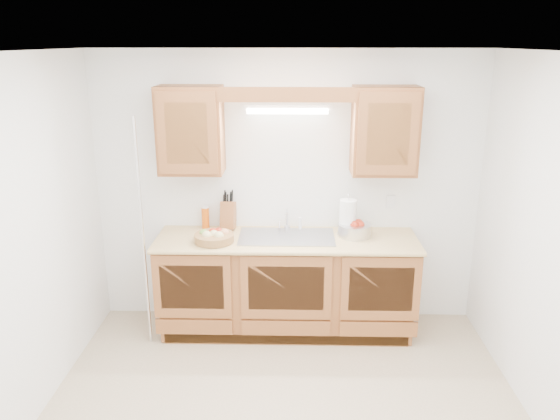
{
  "coord_description": "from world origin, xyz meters",
  "views": [
    {
      "loc": [
        0.05,
        -3.32,
        2.57
      ],
      "look_at": [
        -0.05,
        0.85,
        1.26
      ],
      "focal_mm": 35.0,
      "sensor_mm": 36.0,
      "label": 1
    }
  ],
  "objects_px": {
    "fruit_basket": "(214,237)",
    "apple_bowl": "(355,229)",
    "knife_block": "(228,215)",
    "paper_towel": "(348,218)"
  },
  "relations": [
    {
      "from": "knife_block",
      "to": "paper_towel",
      "type": "xyz_separation_m",
      "value": [
        1.08,
        -0.15,
        0.03
      ]
    },
    {
      "from": "fruit_basket",
      "to": "paper_towel",
      "type": "relative_size",
      "value": 0.9
    },
    {
      "from": "paper_towel",
      "to": "apple_bowl",
      "type": "relative_size",
      "value": 1.05
    },
    {
      "from": "fruit_basket",
      "to": "knife_block",
      "type": "bearing_deg",
      "value": 76.8
    },
    {
      "from": "fruit_basket",
      "to": "apple_bowl",
      "type": "xyz_separation_m",
      "value": [
        1.23,
        0.17,
        0.02
      ]
    },
    {
      "from": "knife_block",
      "to": "paper_towel",
      "type": "bearing_deg",
      "value": -2.78
    },
    {
      "from": "fruit_basket",
      "to": "apple_bowl",
      "type": "relative_size",
      "value": 0.94
    },
    {
      "from": "paper_towel",
      "to": "apple_bowl",
      "type": "bearing_deg",
      "value": -30.57
    },
    {
      "from": "fruit_basket",
      "to": "paper_towel",
      "type": "xyz_separation_m",
      "value": [
        1.16,
        0.21,
        0.11
      ]
    },
    {
      "from": "fruit_basket",
      "to": "apple_bowl",
      "type": "height_order",
      "value": "apple_bowl"
    }
  ]
}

